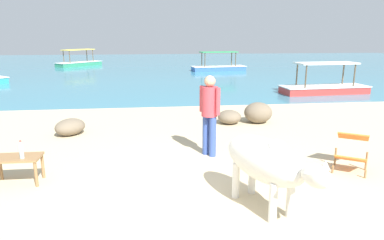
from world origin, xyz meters
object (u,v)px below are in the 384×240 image
object	(u,v)px
low_bench_table	(17,161)
person_standing	(210,110)
bottle	(21,151)
boat_green	(79,62)
cow	(266,161)
deck_chair_far	(352,149)
boat_blue	(218,67)
boat_red	(324,87)

from	to	relation	value
low_bench_table	person_standing	world-z (taller)	person_standing
bottle	boat_green	size ratio (longest dim) A/B	0.09
person_standing	cow	bearing A→B (deg)	61.00
bottle	deck_chair_far	size ratio (longest dim) A/B	0.32
cow	deck_chair_far	distance (m)	2.41
boat_green	deck_chair_far	bearing A→B (deg)	-115.46
deck_chair_far	boat_blue	xyz separation A→B (m)	(1.09, 17.91, -0.13)
deck_chair_far	boat_red	size ratio (longest dim) A/B	0.25
cow	boat_blue	xyz separation A→B (m)	(3.13, 19.16, -0.45)
bottle	boat_blue	xyz separation A→B (m)	(6.74, 17.95, -0.33)
boat_blue	boat_red	bearing A→B (deg)	-82.34
person_standing	boat_green	world-z (taller)	person_standing
person_standing	boat_blue	xyz separation A→B (m)	(3.52, 16.88, -0.70)
person_standing	boat_green	xyz separation A→B (m)	(-6.68, 21.87, -0.70)
low_bench_table	boat_red	xyz separation A→B (m)	(9.46, 8.07, -0.13)
low_bench_table	bottle	size ratio (longest dim) A/B	2.58
low_bench_table	bottle	xyz separation A→B (m)	(0.13, -0.09, 0.20)
low_bench_table	bottle	world-z (taller)	bottle
bottle	boat_red	xyz separation A→B (m)	(9.33, 8.17, -0.33)
bottle	boat_red	size ratio (longest dim) A/B	0.08
cow	low_bench_table	bearing A→B (deg)	-130.99
boat_blue	boat_green	bearing A→B (deg)	146.72
cow	boat_blue	world-z (taller)	boat_blue
cow	bottle	bearing A→B (deg)	-130.34
deck_chair_far	boat_red	distance (m)	8.93
deck_chair_far	boat_blue	distance (m)	17.95
boat_blue	boat_green	world-z (taller)	same
boat_green	boat_red	bearing A→B (deg)	-96.27
boat_blue	boat_green	xyz separation A→B (m)	(-10.20, 4.99, 0.00)
deck_chair_far	boat_red	xyz separation A→B (m)	(3.68, 8.14, -0.13)
cow	low_bench_table	world-z (taller)	cow
cow	bottle	world-z (taller)	cow
cow	person_standing	distance (m)	2.33
boat_red	bottle	bearing A→B (deg)	37.56
person_standing	boat_blue	bearing A→B (deg)	-140.53
person_standing	boat_blue	size ratio (longest dim) A/B	0.43
bottle	low_bench_table	bearing A→B (deg)	144.56
boat_red	cow	bearing A→B (deg)	55.00
bottle	boat_red	bearing A→B (deg)	41.19
deck_chair_far	person_standing	xyz separation A→B (m)	(-2.43, 1.03, 0.56)
low_bench_table	boat_green	bearing A→B (deg)	98.73
boat_green	person_standing	bearing A→B (deg)	-120.18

